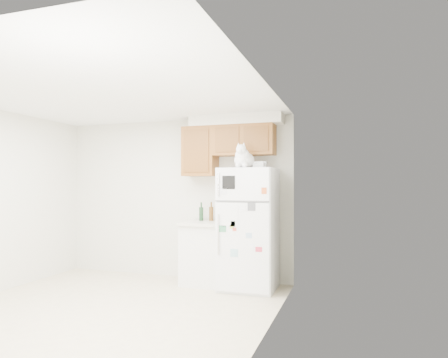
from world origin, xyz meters
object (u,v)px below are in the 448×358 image
at_px(base_counter, 205,253).
at_px(storage_box_back, 261,165).
at_px(bottle_green, 201,211).
at_px(bottle_amber, 211,211).
at_px(storage_box_front, 258,165).
at_px(cat, 244,159).
at_px(refrigerator, 249,228).

xyz_separation_m(base_counter, storage_box_back, (0.84, 0.03, 1.29)).
xyz_separation_m(bottle_green, bottle_amber, (0.15, 0.03, 0.00)).
relative_size(storage_box_front, bottle_amber, 0.52).
xyz_separation_m(base_counter, storage_box_front, (0.84, -0.11, 1.28)).
bearing_deg(base_counter, storage_box_back, 2.36).
bearing_deg(cat, bottle_green, 156.02).
relative_size(base_counter, bottle_amber, 3.20).
bearing_deg(storage_box_back, refrigerator, -147.28).
bearing_deg(cat, storage_box_front, 29.21).
distance_m(refrigerator, storage_box_back, 0.92).
bearing_deg(storage_box_back, cat, -130.28).
xyz_separation_m(cat, bottle_green, (-0.76, 0.34, -0.77)).
bearing_deg(bottle_green, base_counter, -49.80).
height_order(storage_box_front, bottle_amber, storage_box_front).
height_order(refrigerator, storage_box_back, storage_box_back).
xyz_separation_m(refrigerator, storage_box_back, (0.15, 0.11, 0.90)).
xyz_separation_m(base_counter, cat, (0.65, -0.21, 1.37)).
distance_m(storage_box_front, bottle_amber, 1.08).
relative_size(bottle_green, bottle_amber, 0.98).
relative_size(storage_box_back, bottle_amber, 0.63).
height_order(base_counter, cat, cat).
bearing_deg(refrigerator, bottle_green, 165.70).
bearing_deg(bottle_amber, bottle_green, -167.89).
xyz_separation_m(base_counter, bottle_amber, (0.04, 0.16, 0.60)).
bearing_deg(base_counter, storage_box_front, -7.25).
bearing_deg(bottle_amber, base_counter, -104.09).
distance_m(base_counter, cat, 1.53).
distance_m(storage_box_back, bottle_amber, 1.06).
relative_size(storage_box_front, bottle_green, 0.53).
relative_size(storage_box_back, bottle_green, 0.64).
relative_size(cat, bottle_green, 1.75).
relative_size(refrigerator, bottle_amber, 5.92).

